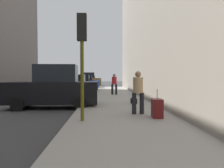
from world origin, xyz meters
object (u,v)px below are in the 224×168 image
object	(u,v)px
parked_silver_sedan	(70,87)
pedestrian_in_red_jacket	(114,83)
pedestrian_in_tan_coat	(138,90)
parked_dark_green_sedan	(78,84)
traffic_light	(82,44)
parked_blue_sedan	(84,82)
rolling_suitcase	(157,108)
parked_black_suv	(54,88)
parked_red_hatchback	(89,81)
parked_bronze_suv	(87,80)
duffel_bag	(134,101)
fire_hydrant	(94,91)

from	to	relation	value
parked_silver_sedan	pedestrian_in_red_jacket	world-z (taller)	pedestrian_in_red_jacket
pedestrian_in_tan_coat	pedestrian_in_red_jacket	size ratio (longest dim) A/B	1.00
parked_dark_green_sedan	traffic_light	bearing A→B (deg)	-83.13
parked_blue_sedan	rolling_suitcase	distance (m)	21.80
parked_blue_sedan	pedestrian_in_red_jacket	distance (m)	11.76
traffic_light	parked_blue_sedan	bearing A→B (deg)	94.87
parked_black_suv	rolling_suitcase	size ratio (longest dim) A/B	4.47
parked_red_hatchback	pedestrian_in_red_jacket	size ratio (longest dim) A/B	2.47
traffic_light	pedestrian_in_red_jacket	xyz separation A→B (m)	(1.63, 10.53, -1.65)
parked_black_suv	parked_blue_sedan	distance (m)	17.74
parked_red_hatchback	pedestrian_in_tan_coat	world-z (taller)	pedestrian_in_tan_coat
parked_bronze_suv	traffic_light	bearing A→B (deg)	-86.09
parked_silver_sedan	duffel_bag	bearing A→B (deg)	-49.56
parked_bronze_suv	duffel_bag	bearing A→B (deg)	-79.24
parked_silver_sedan	pedestrian_in_tan_coat	xyz separation A→B (m)	(3.96, -8.45, 0.26)
duffel_bag	pedestrian_in_tan_coat	bearing A→B (deg)	-95.26
parked_dark_green_sedan	duffel_bag	size ratio (longest dim) A/B	9.62
parked_dark_green_sedan	parked_bronze_suv	world-z (taller)	parked_bronze_suv
traffic_light	fire_hydrant	bearing A→B (deg)	90.29
rolling_suitcase	parked_black_suv	bearing A→B (deg)	141.62
fire_hydrant	traffic_light	size ratio (longest dim) A/B	0.20
traffic_light	pedestrian_in_tan_coat	xyz separation A→B (m)	(2.10, 1.22, -1.65)
parked_black_suv	pedestrian_in_tan_coat	xyz separation A→B (m)	(3.96, -2.81, 0.07)
parked_black_suv	traffic_light	world-z (taller)	traffic_light
traffic_light	parked_red_hatchback	bearing A→B (deg)	93.26
parked_bronze_suv	traffic_light	world-z (taller)	traffic_light
parked_black_suv	parked_bronze_suv	size ratio (longest dim) A/B	1.00
parked_blue_sedan	pedestrian_in_red_jacket	size ratio (longest dim) A/B	2.48
parked_blue_sedan	parked_red_hatchback	xyz separation A→B (m)	(0.00, 10.80, 0.00)
parked_silver_sedan	fire_hydrant	xyz separation A→B (m)	(1.80, 0.32, -0.35)
parked_bronze_suv	traffic_light	xyz separation A→B (m)	(1.85, -27.12, 1.73)
parked_black_suv	traffic_light	size ratio (longest dim) A/B	1.29
fire_hydrant	rolling_suitcase	distance (m)	9.93
parked_blue_sedan	pedestrian_in_tan_coat	world-z (taller)	pedestrian_in_tan_coat
pedestrian_in_tan_coat	parked_dark_green_sedan	bearing A→B (deg)	105.60
fire_hydrant	pedestrian_in_red_jacket	xyz separation A→B (m)	(1.68, 0.55, 0.61)
parked_bronze_suv	pedestrian_in_red_jacket	distance (m)	16.96
parked_silver_sedan	duffel_bag	xyz separation A→B (m)	(4.27, -5.01, -0.56)
parked_dark_green_sedan	pedestrian_in_red_jacket	world-z (taller)	pedestrian_in_red_jacket
parked_silver_sedan	parked_bronze_suv	xyz separation A→B (m)	(-0.00, 17.46, 0.18)
pedestrian_in_tan_coat	rolling_suitcase	xyz separation A→B (m)	(0.58, -0.78, -0.61)
pedestrian_in_tan_coat	parked_bronze_suv	bearing A→B (deg)	98.68
parked_bronze_suv	pedestrian_in_tan_coat	xyz separation A→B (m)	(3.96, -25.91, 0.07)
parked_black_suv	pedestrian_in_tan_coat	size ratio (longest dim) A/B	2.72
parked_dark_green_sedan	parked_black_suv	bearing A→B (deg)	-90.00
parked_silver_sedan	parked_dark_green_sedan	bearing A→B (deg)	90.00
traffic_light	rolling_suitcase	bearing A→B (deg)	9.30
rolling_suitcase	pedestrian_in_tan_coat	bearing A→B (deg)	126.46
parked_blue_sedan	parked_red_hatchback	size ratio (longest dim) A/B	1.00
parked_silver_sedan	fire_hydrant	size ratio (longest dim) A/B	6.03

